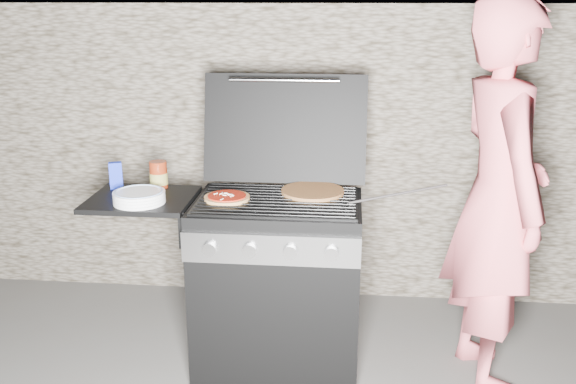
# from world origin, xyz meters

# --- Properties ---
(ground) EXTENTS (50.00, 50.00, 0.00)m
(ground) POSITION_xyz_m (0.00, 0.00, 0.00)
(ground) COLOR #4B4743
(stone_wall) EXTENTS (8.00, 0.35, 1.80)m
(stone_wall) POSITION_xyz_m (0.00, 1.05, 0.90)
(stone_wall) COLOR gray
(stone_wall) RESTS_ON ground
(gas_grill) EXTENTS (1.34, 0.79, 0.91)m
(gas_grill) POSITION_xyz_m (-0.25, 0.00, 0.46)
(gas_grill) COLOR black
(gas_grill) RESTS_ON ground
(pizza_topped) EXTENTS (0.25, 0.25, 0.02)m
(pizza_topped) POSITION_xyz_m (-0.24, -0.02, 0.92)
(pizza_topped) COLOR tan
(pizza_topped) RESTS_ON gas_grill
(pizza_plain) EXTENTS (0.32, 0.32, 0.02)m
(pizza_plain) POSITION_xyz_m (0.16, 0.12, 0.92)
(pizza_plain) COLOR #CB8445
(pizza_plain) RESTS_ON gas_grill
(sauce_jar) EXTENTS (0.11, 0.11, 0.14)m
(sauce_jar) POSITION_xyz_m (-0.63, 0.17, 0.97)
(sauce_jar) COLOR maroon
(sauce_jar) RESTS_ON gas_grill
(blue_carton) EXTENTS (0.07, 0.06, 0.14)m
(blue_carton) POSITION_xyz_m (-0.84, 0.13, 0.97)
(blue_carton) COLOR #172CC0
(blue_carton) RESTS_ON gas_grill
(plate_stack) EXTENTS (0.26, 0.26, 0.06)m
(plate_stack) POSITION_xyz_m (-0.65, -0.09, 0.93)
(plate_stack) COLOR white
(plate_stack) RESTS_ON gas_grill
(person) EXTENTS (0.56, 0.75, 1.87)m
(person) POSITION_xyz_m (1.03, 0.04, 0.93)
(person) COLOR #DA5B65
(person) RESTS_ON ground
(tongs) EXTENTS (0.46, 0.08, 0.09)m
(tongs) POSITION_xyz_m (0.57, 0.00, 0.96)
(tongs) COLOR black
(tongs) RESTS_ON gas_grill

